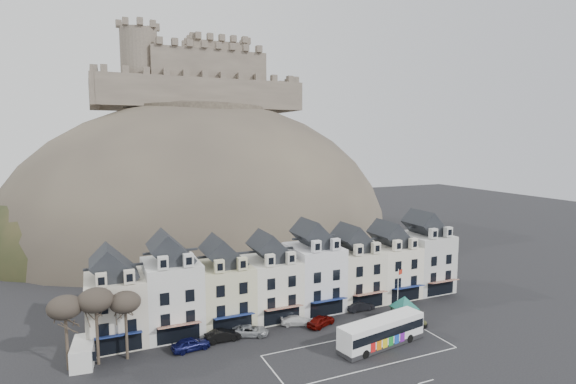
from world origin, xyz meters
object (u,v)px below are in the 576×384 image
at_px(bus, 382,331).
at_px(white_van, 83,353).
at_px(car_maroon, 321,321).
at_px(flagpole, 398,292).
at_px(bus_shelter, 405,302).
at_px(car_black, 223,335).
at_px(car_white, 296,320).
at_px(red_buoy, 405,315).
at_px(car_navy, 191,344).
at_px(car_charcoal, 360,306).
at_px(car_silver, 250,331).

bearing_deg(bus, white_van, 153.46).
bearing_deg(car_maroon, flagpole, -128.43).
distance_m(bus_shelter, car_black, 24.31).
height_order(car_white, car_maroon, car_maroon).
height_order(flagpole, white_van, flagpole).
relative_size(bus, white_van, 2.23).
relative_size(bus, red_buoy, 7.00).
xyz_separation_m(car_black, car_maroon, (13.11, -0.96, 0.01)).
relative_size(flagpole, car_navy, 1.63).
bearing_deg(car_black, car_maroon, -93.93).
distance_m(car_navy, car_charcoal, 24.97).
relative_size(white_van, car_navy, 1.21).
bearing_deg(bus_shelter, bus, -145.71).
distance_m(red_buoy, car_black, 24.66).
distance_m(bus_shelter, white_van, 39.76).
distance_m(car_white, car_charcoal, 10.54).
bearing_deg(car_maroon, car_black, 62.89).
height_order(bus_shelter, car_black, bus_shelter).
distance_m(car_silver, car_maroon, 9.58).
bearing_deg(car_silver, car_white, -61.83).
bearing_deg(car_navy, bus_shelter, -104.03).
bearing_deg(white_van, car_maroon, 2.09).
xyz_separation_m(car_navy, car_maroon, (17.18, -0.16, -0.03)).
bearing_deg(car_maroon, car_white, 36.72).
relative_size(red_buoy, car_maroon, 0.40).
bearing_deg(car_maroon, car_navy, 66.55).
height_order(red_buoy, white_van, white_van).
bearing_deg(car_black, bus_shelter, -100.88).
distance_m(car_black, car_charcoal, 20.85).
distance_m(bus, car_navy, 22.64).
distance_m(bus, bus_shelter, 8.01).
relative_size(bus, car_maroon, 2.81).
height_order(bus, car_maroon, bus).
relative_size(car_black, car_white, 1.04).
bearing_deg(white_van, bus, -10.93).
distance_m(bus, car_white, 11.80).
xyz_separation_m(car_silver, car_maroon, (9.51, -1.09, 0.10)).
height_order(flagpole, car_black, flagpole).
height_order(red_buoy, car_black, red_buoy).
distance_m(bus_shelter, car_maroon, 11.49).
distance_m(bus, car_maroon, 8.94).
relative_size(white_van, car_silver, 1.20).
bearing_deg(car_silver, car_black, 115.29).
xyz_separation_m(bus, car_white, (-6.75, 9.61, -1.23)).
relative_size(bus_shelter, flagpole, 0.81).
relative_size(flagpole, car_white, 1.73).
xyz_separation_m(red_buoy, white_van, (-39.85, 5.23, 0.31)).
bearing_deg(bus, car_black, 142.74).
bearing_deg(red_buoy, flagpole, 155.56).
bearing_deg(car_navy, red_buoy, -103.00).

